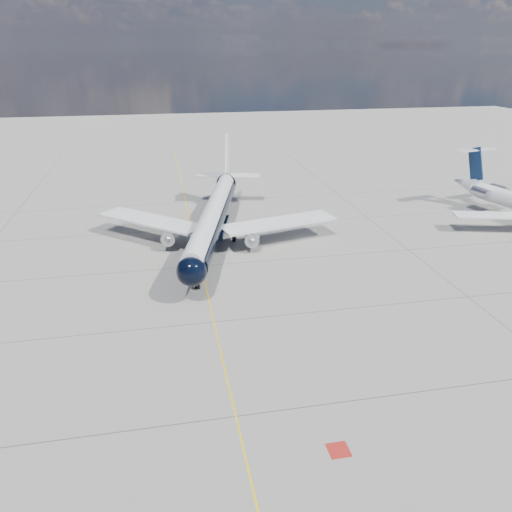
% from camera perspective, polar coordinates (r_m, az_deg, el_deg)
% --- Properties ---
extents(ground, '(320.00, 320.00, 0.00)m').
position_cam_1_polar(ground, '(71.83, -6.69, 0.45)').
color(ground, gray).
rests_on(ground, ground).
extents(taxiway_centerline, '(0.16, 160.00, 0.01)m').
position_cam_1_polar(taxiway_centerline, '(67.24, -6.32, -1.14)').
color(taxiway_centerline, yellow).
rests_on(taxiway_centerline, ground).
extents(red_marking, '(1.60, 1.60, 0.01)m').
position_cam_1_polar(red_marking, '(39.53, 9.42, -21.03)').
color(red_marking, maroon).
rests_on(red_marking, ground).
extents(main_airliner, '(35.82, 44.31, 12.98)m').
position_cam_1_polar(main_airliner, '(74.52, -4.83, 4.67)').
color(main_airliner, black).
rests_on(main_airliner, ground).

